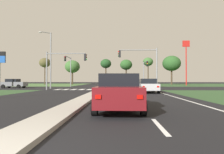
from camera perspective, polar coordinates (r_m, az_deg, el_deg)
ground_plane at (r=32.40m, az=-2.24°, el=-3.37°), size 200.00×200.00×0.00m
grass_verge_far_left at (r=63.24m, az=-24.28°, el=-2.11°), size 35.00×35.00×0.01m
grass_verge_far_right at (r=61.37m, az=24.05°, el=-2.15°), size 35.00×35.00×0.01m
median_island_near at (r=13.55m, az=-7.96°, el=-6.38°), size 1.20×22.00×0.14m
median_island_far at (r=57.35m, az=-0.48°, el=-2.26°), size 1.20×36.00×0.14m
lane_dash_near at (r=5.81m, az=14.27°, el=-14.30°), size 0.14×2.00×0.01m
lane_dash_second at (r=11.66m, az=7.84°, el=-7.58°), size 0.14×2.00×0.01m
lane_dash_third at (r=17.62m, az=5.78°, el=-5.35°), size 0.14×2.00×0.01m
lane_dash_fourth at (r=23.59m, az=4.77°, el=-4.24°), size 0.14×2.00×0.01m
lane_dash_fifth at (r=29.58m, az=4.17°, el=-3.58°), size 0.14×2.00×0.01m
edge_line_right at (r=15.06m, az=19.55°, el=-6.04°), size 0.14×24.00×0.01m
stop_bar_near at (r=25.37m, az=5.24°, el=-4.01°), size 6.40×0.50×0.01m
crosswalk_bar_near at (r=28.48m, az=-15.98°, el=-3.65°), size 0.70×2.80×0.01m
crosswalk_bar_second at (r=28.15m, az=-13.75°, el=-3.69°), size 0.70×2.80×0.01m
crosswalk_bar_third at (r=27.87m, az=-11.47°, el=-3.72°), size 0.70×2.80×0.01m
crosswalk_bar_fourth at (r=27.62m, az=-9.14°, el=-3.76°), size 0.70×2.80×0.01m
crosswalk_bar_fifth at (r=27.43m, az=-6.78°, el=-3.78°), size 0.70×2.80×0.01m
crosswalk_bar_sixth at (r=27.28m, az=-4.38°, el=-3.80°), size 0.70×2.80×0.01m
crosswalk_bar_seventh at (r=27.18m, az=-1.97°, el=-3.81°), size 0.70×2.80×0.01m
car_maroon_near at (r=8.57m, az=2.04°, el=-4.47°), size 2.06×4.61×1.62m
car_grey_second at (r=36.91m, az=-27.73°, el=-1.72°), size 4.22×2.04×1.57m
car_navy_third at (r=19.86m, az=1.96°, el=-2.50°), size 2.05×4.41×1.61m
car_silver_fourth at (r=20.71m, az=10.70°, el=-2.55°), size 2.07×4.36×1.51m
traffic_signal_near_left at (r=26.93m, az=-14.90°, el=4.12°), size 5.71×0.32×5.31m
traffic_signal_far_right at (r=37.39m, az=9.99°, el=2.43°), size 0.32×5.11×5.11m
traffic_signal_far_left at (r=38.75m, az=-13.00°, el=3.29°), size 0.32×4.51×6.18m
traffic_signal_near_right at (r=26.04m, az=9.24°, el=4.86°), size 5.40×0.32×5.74m
street_lamp_second at (r=31.69m, az=-18.42°, el=5.70°), size 1.66×1.34×8.99m
pedestrian_at_median at (r=45.19m, az=-1.41°, el=-1.09°), size 0.34×0.34×1.84m
fastfood_pole_sign at (r=52.96m, az=21.59°, el=6.87°), size 1.80×0.40×11.69m
fuel_price_totem at (r=35.20m, az=-30.95°, el=4.06°), size 1.80×0.24×5.96m
treeline_near at (r=62.40m, az=-19.73°, el=4.06°), size 3.46×3.46×8.30m
treeline_second at (r=60.01m, az=-11.94°, el=3.09°), size 4.62×4.62×7.59m
treeline_third at (r=61.45m, az=-1.89°, el=4.01°), size 3.53×3.53×8.29m
treeline_fourth at (r=62.96m, az=4.32°, el=3.69°), size 4.06×4.06×8.26m
treeline_fifth at (r=63.42m, az=10.90°, el=4.48°), size 3.31×3.31×8.88m
treeline_sixth at (r=61.15m, az=17.65°, el=3.95°), size 5.56×5.56×8.95m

